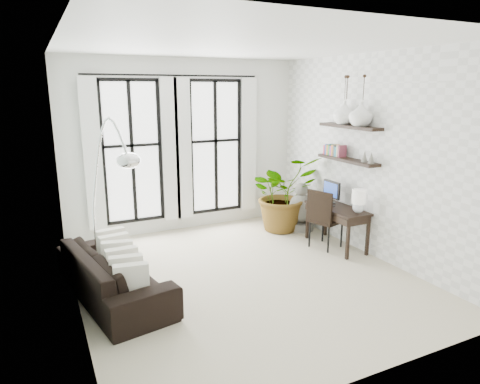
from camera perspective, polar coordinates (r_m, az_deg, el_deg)
floor at (r=6.32m, az=0.54°, el=-11.17°), size 5.00×5.00×0.00m
ceiling at (r=5.77m, az=0.62°, el=19.08°), size 5.00×5.00×0.00m
wall_left at (r=5.26m, az=-21.97°, el=1.08°), size 0.00×5.00×5.00m
wall_right at (r=7.11m, az=17.09°, el=4.52°), size 0.00×5.00×5.00m
wall_back at (r=8.12m, az=-7.33°, el=6.07°), size 4.50×0.00×4.50m
windows at (r=8.00m, az=-8.52°, el=5.63°), size 3.26×0.13×2.65m
wall_shelves at (r=7.33m, az=14.04°, el=5.97°), size 0.25×1.30×0.60m
sofa at (r=5.87m, az=-16.56°, el=-10.37°), size 1.24×2.31×0.64m
throw_pillows at (r=5.82m, az=-15.70°, el=-8.63°), size 0.40×1.52×0.40m
plant at (r=8.16m, az=5.73°, el=-0.14°), size 1.34×1.17×1.44m
desk at (r=7.36m, az=13.07°, el=-2.29°), size 0.51×1.20×1.10m
desk_chair at (r=7.31m, az=11.04°, el=-3.11°), size 0.61×0.61×1.02m
arc_lamp at (r=5.85m, az=-17.13°, el=4.17°), size 0.73×1.00×2.30m
buddha at (r=8.28m, az=8.11°, el=-2.41°), size 0.51×0.51×0.92m
vase_a at (r=7.06m, az=15.81°, el=9.99°), size 0.37×0.37×0.38m
vase_b at (r=7.37m, az=13.73°, el=10.24°), size 0.37×0.37×0.38m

